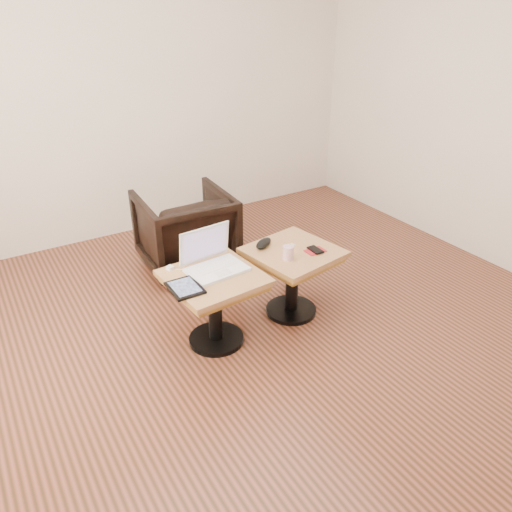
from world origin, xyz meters
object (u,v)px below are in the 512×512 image
side_table_right (293,266)px  striped_cup (288,253)px  side_table_left (214,292)px  laptop (213,261)px  armchair (185,231)px

side_table_right → striped_cup: 0.23m
side_table_left → laptop: 0.20m
armchair → striped_cup: bearing=105.6°
side_table_right → striped_cup: bearing=-149.6°
laptop → striped_cup: (0.49, -0.15, -0.00)m
laptop → armchair: (0.24, 0.98, -0.23)m
side_table_left → striped_cup: 0.56m
side_table_left → striped_cup: (0.53, -0.07, 0.18)m
laptop → striped_cup: 0.51m
side_table_left → armchair: size_ratio=0.83×
side_table_left → laptop: laptop is taller
side_table_right → striped_cup: striped_cup is taller
side_table_left → laptop: size_ratio=1.57×
armchair → side_table_left: bearing=78.7°
side_table_left → striped_cup: striped_cup is taller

